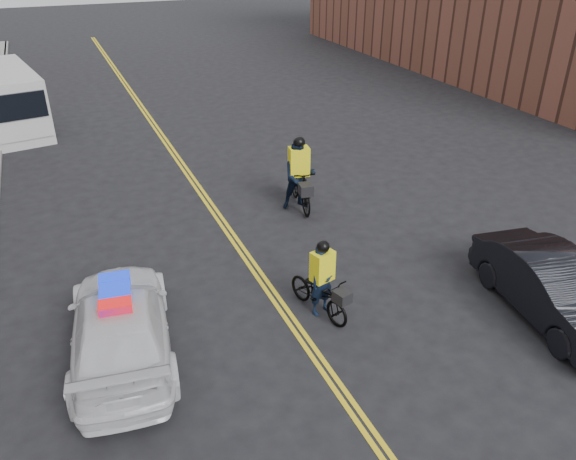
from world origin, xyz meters
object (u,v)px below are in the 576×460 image
Objects in this scene: dark_sedan at (553,288)px; cyclist_near at (322,288)px; cyclist_far at (299,180)px; cargo_van at (8,102)px; police_cruiser at (121,325)px.

cyclist_near is (-4.47, 2.04, -0.08)m from dark_sedan.
cargo_van is at bearing 134.50° from cyclist_far.
dark_sedan is 2.22× the size of cyclist_near.
dark_sedan is at bearing 171.91° from police_cruiser.
cyclist_far is (-2.79, 7.02, 0.17)m from dark_sedan.
police_cruiser is 4.20m from cyclist_near.
cargo_van is at bearing -75.53° from police_cruiser.
cargo_van reaches higher than cyclist_near.
cyclist_near is (6.21, -16.28, -0.59)m from cargo_van.
cargo_van is 17.43m from cyclist_near.
cargo_van reaches higher than cyclist_far.
cargo_van is at bearing 128.77° from dark_sedan.
cargo_van is 13.79m from cyclist_far.
police_cruiser is at bearing -132.06° from cyclist_far.
dark_sedan is at bearing -39.56° from cyclist_near.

